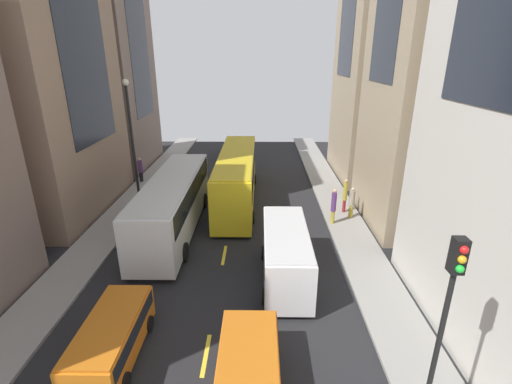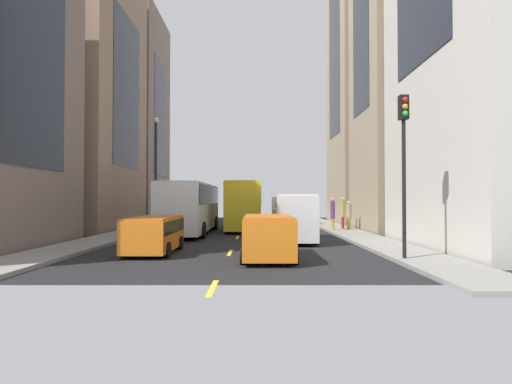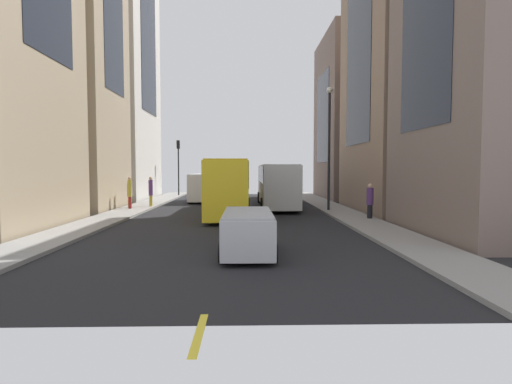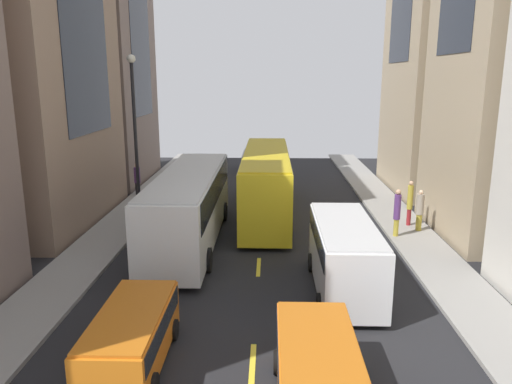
% 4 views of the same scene
% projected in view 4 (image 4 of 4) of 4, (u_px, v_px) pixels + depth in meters
% --- Properties ---
extents(ground_plane, '(41.22, 41.22, 0.00)m').
position_uv_depth(ground_plane, '(262.00, 219.00, 27.05)').
color(ground_plane, black).
extents(sidewalk_west, '(2.42, 44.00, 0.15)m').
position_uv_depth(sidewalk_west, '(128.00, 216.00, 27.24)').
color(sidewalk_west, gray).
rests_on(sidewalk_west, ground).
extents(sidewalk_east, '(2.42, 44.00, 0.15)m').
position_uv_depth(sidewalk_east, '(397.00, 219.00, 26.83)').
color(sidewalk_east, gray).
rests_on(sidewalk_east, ground).
extents(lane_stripe_1, '(0.16, 2.00, 0.01)m').
position_uv_depth(lane_stripe_1, '(253.00, 364.00, 13.43)').
color(lane_stripe_1, yellow).
rests_on(lane_stripe_1, ground).
extents(lane_stripe_2, '(0.16, 2.00, 0.01)m').
position_uv_depth(lane_stripe_2, '(259.00, 267.00, 20.24)').
color(lane_stripe_2, yellow).
rests_on(lane_stripe_2, ground).
extents(lane_stripe_3, '(0.16, 2.00, 0.01)m').
position_uv_depth(lane_stripe_3, '(262.00, 219.00, 27.05)').
color(lane_stripe_3, yellow).
rests_on(lane_stripe_3, ground).
extents(lane_stripe_4, '(0.16, 2.00, 0.01)m').
position_uv_depth(lane_stripe_4, '(263.00, 190.00, 33.86)').
color(lane_stripe_4, yellow).
rests_on(lane_stripe_4, ground).
extents(lane_stripe_5, '(0.16, 2.00, 0.01)m').
position_uv_depth(lane_stripe_5, '(265.00, 171.00, 40.67)').
color(lane_stripe_5, yellow).
rests_on(lane_stripe_5, ground).
extents(lane_stripe_6, '(0.16, 2.00, 0.01)m').
position_uv_depth(lane_stripe_6, '(265.00, 157.00, 47.48)').
color(lane_stripe_6, yellow).
rests_on(lane_stripe_6, ground).
extents(building_west_1, '(8.27, 11.07, 21.32)m').
position_uv_depth(building_west_1, '(1.00, 14.00, 24.31)').
color(building_west_1, '#937760').
rests_on(building_west_1, ground).
extents(building_west_2, '(6.25, 9.23, 21.55)m').
position_uv_depth(building_west_2, '(96.00, 31.00, 34.76)').
color(building_west_2, '#7A665B').
rests_on(building_west_2, ground).
extents(city_bus_white, '(2.81, 11.62, 3.35)m').
position_uv_depth(city_bus_white, '(189.00, 201.00, 22.84)').
color(city_bus_white, silver).
rests_on(city_bus_white, ground).
extents(streetcar_yellow, '(2.70, 12.49, 3.59)m').
position_uv_depth(streetcar_yellow, '(266.00, 178.00, 27.46)').
color(streetcar_yellow, yellow).
rests_on(streetcar_yellow, ground).
extents(delivery_van_white, '(2.25, 5.99, 2.58)m').
position_uv_depth(delivery_van_white, '(345.00, 251.00, 17.69)').
color(delivery_van_white, white).
rests_on(delivery_van_white, ground).
extents(car_orange_0, '(1.92, 4.37, 1.57)m').
position_uv_depth(car_orange_0, '(132.00, 334.00, 13.20)').
color(car_orange_0, orange).
rests_on(car_orange_0, ground).
extents(car_silver_1, '(1.91, 4.18, 1.53)m').
position_uv_depth(car_silver_1, '(253.00, 160.00, 40.54)').
color(car_silver_1, '#B7BABF').
rests_on(car_silver_1, ground).
extents(car_orange_2, '(2.05, 4.48, 1.68)m').
position_uv_depth(car_orange_2, '(318.00, 371.00, 11.44)').
color(car_orange_2, orange).
rests_on(car_orange_2, ground).
extents(pedestrian_crossing_near, '(0.29, 0.29, 2.33)m').
position_uv_depth(pedestrian_crossing_near, '(410.00, 201.00, 25.16)').
color(pedestrian_crossing_near, maroon).
rests_on(pedestrian_crossing_near, ground).
extents(pedestrian_waiting_curb, '(0.38, 0.38, 2.06)m').
position_uv_depth(pedestrian_waiting_curb, '(420.00, 209.00, 24.33)').
color(pedestrian_waiting_curb, gold).
rests_on(pedestrian_waiting_curb, ground).
extents(pedestrian_walking_far, '(0.32, 0.32, 2.30)m').
position_uv_depth(pedestrian_walking_far, '(397.00, 211.00, 23.44)').
color(pedestrian_walking_far, gold).
rests_on(pedestrian_walking_far, ground).
extents(pedestrian_crossing_mid, '(0.40, 0.40, 2.04)m').
position_uv_depth(pedestrian_crossing_mid, '(137.00, 178.00, 31.70)').
color(pedestrian_crossing_mid, black).
rests_on(pedestrian_crossing_mid, ground).
extents(streetlamp_near, '(0.44, 0.44, 8.59)m').
position_uv_depth(streetlamp_near, '(135.00, 122.00, 25.87)').
color(streetlamp_near, black).
rests_on(streetlamp_near, ground).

